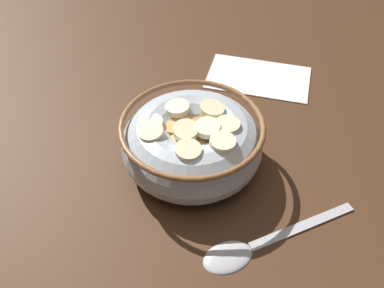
{
  "coord_description": "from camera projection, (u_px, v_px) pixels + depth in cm",
  "views": [
    {
      "loc": [
        -3.09,
        32.93,
        36.2
      ],
      "look_at": [
        0.0,
        0.0,
        3.0
      ],
      "focal_mm": 39.9,
      "sensor_mm": 36.0,
      "label": 1
    }
  ],
  "objects": [
    {
      "name": "folded_napkin",
      "position": [
        258.0,
        77.0,
        0.6
      ],
      "size": [
        15.4,
        10.7,
        0.3
      ],
      "primitive_type": "cube",
      "rotation": [
        0.0,
        0.0,
        -0.16
      ],
      "color": "white",
      "rests_on": "ground_plane"
    },
    {
      "name": "spoon",
      "position": [
        247.0,
        248.0,
        0.41
      ],
      "size": [
        15.81,
        10.2,
        0.8
      ],
      "color": "#B7B7BC",
      "rests_on": "ground_plane"
    },
    {
      "name": "cereal_bowl",
      "position": [
        192.0,
        142.0,
        0.47
      ],
      "size": [
        15.59,
        15.59,
        6.75
      ],
      "color": "#B2BCC6",
      "rests_on": "ground_plane"
    },
    {
      "name": "ground_plane",
      "position": [
        192.0,
        168.0,
        0.5
      ],
      "size": [
        111.03,
        111.03,
        2.0
      ],
      "primitive_type": "cube",
      "color": "#472B19"
    }
  ]
}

